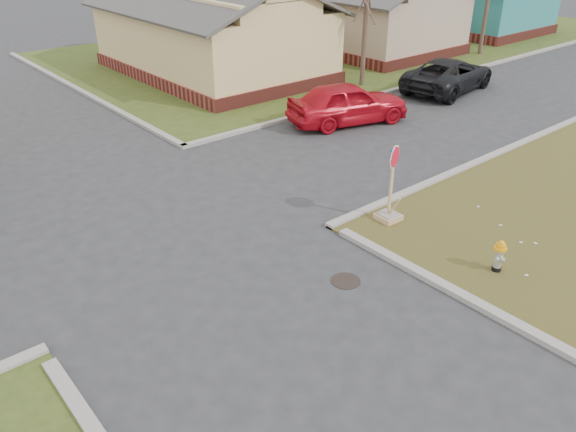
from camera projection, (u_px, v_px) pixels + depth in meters
ground at (250, 311)px, 11.16m from camera, size 120.00×120.00×0.00m
verge_far_right at (359, 39)px, 35.77m from camera, size 37.00×19.00×0.05m
curbs at (135, 219)px, 14.54m from camera, size 80.00×40.00×0.12m
manhole at (346, 281)px, 12.07m from camera, size 0.64×0.64×0.01m
side_house_yellow at (211, 28)px, 26.94m from camera, size 7.60×11.60×4.70m
side_house_tan at (356, 9)px, 32.61m from camera, size 7.60×11.60×4.70m
tree_mid_right at (364, 38)px, 24.97m from camera, size 0.22×0.22×4.20m
tree_far_right at (486, 9)px, 30.70m from camera, size 0.22×0.22×4.76m
fire_hydrant at (499, 254)px, 12.16m from camera, size 0.28×0.28×0.75m
stop_sign at (390, 204)px, 14.23m from camera, size 0.58×0.56×2.03m
red_sedan at (348, 103)px, 20.94m from camera, size 4.91×3.04×1.56m
dark_pickup at (449, 75)px, 24.90m from camera, size 5.50×3.20×1.44m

